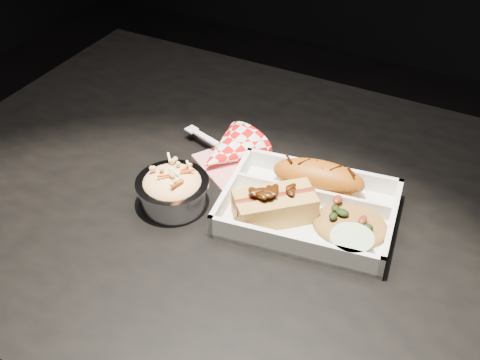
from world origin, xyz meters
The scene contains 8 objects.
dining_table centered at (0.00, 0.00, 0.66)m, with size 1.20×0.80×0.75m.
food_tray centered at (0.05, 0.00, 0.76)m, with size 0.27×0.21×0.04m.
fried_pastry centered at (0.04, 0.05, 0.78)m, with size 0.14×0.06×0.05m, color #A14F10.
hotdog centered at (0.01, -0.03, 0.78)m, with size 0.13×0.12×0.06m.
fried_rice_mound centered at (0.12, 0.00, 0.77)m, with size 0.11×0.09×0.03m, color #A56F30.
cupcake_liner centered at (0.14, -0.05, 0.77)m, with size 0.06×0.06×0.03m, color #ADCA98.
foil_coleslaw_cup centered at (-0.14, -0.07, 0.78)m, with size 0.11×0.11×0.07m.
napkin_fork centered at (-0.12, 0.07, 0.77)m, with size 0.18×0.14×0.10m.
Camera 1 is at (0.27, -0.64, 1.35)m, focal length 45.00 mm.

